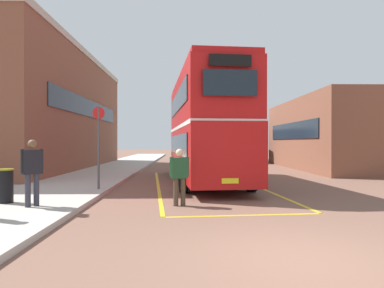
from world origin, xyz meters
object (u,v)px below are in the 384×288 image
(double_decker_bus, at_px, (204,126))
(bus_stop_sign, at_px, (99,140))
(pedestrian_boarding, at_px, (179,173))
(pedestrian_waiting_near, at_px, (32,168))
(litter_bin, at_px, (5,186))
(single_deck_bus, at_px, (235,144))

(double_decker_bus, xyz_separation_m, bus_stop_sign, (-3.95, -3.30, -0.63))
(pedestrian_boarding, relative_size, pedestrian_waiting_near, 0.93)
(double_decker_bus, distance_m, bus_stop_sign, 5.18)
(litter_bin, height_order, bus_stop_sign, bus_stop_sign)
(litter_bin, bearing_deg, single_deck_bus, 67.97)
(bus_stop_sign, bearing_deg, double_decker_bus, 39.93)
(single_deck_bus, xyz_separation_m, pedestrian_waiting_near, (-8.78, -24.69, -0.49))
(double_decker_bus, distance_m, pedestrian_boarding, 6.24)
(litter_bin, bearing_deg, pedestrian_waiting_near, -30.78)
(pedestrian_boarding, distance_m, bus_stop_sign, 4.05)
(single_deck_bus, height_order, pedestrian_boarding, single_deck_bus)
(double_decker_bus, xyz_separation_m, pedestrian_boarding, (-1.03, -5.95, -1.59))
(pedestrian_boarding, height_order, bus_stop_sign, bus_stop_sign)
(pedestrian_waiting_near, xyz_separation_m, bus_stop_sign, (0.88, 3.45, 0.74))
(bus_stop_sign, bearing_deg, litter_bin, -122.78)
(pedestrian_boarding, relative_size, litter_bin, 1.72)
(pedestrian_boarding, distance_m, litter_bin, 4.78)
(single_deck_bus, distance_m, pedestrian_waiting_near, 26.21)
(single_deck_bus, height_order, litter_bin, single_deck_bus)
(single_deck_bus, bearing_deg, pedestrian_waiting_near, -109.58)
(pedestrian_boarding, xyz_separation_m, litter_bin, (-4.76, -0.23, -0.31))
(litter_bin, relative_size, bus_stop_sign, 0.32)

